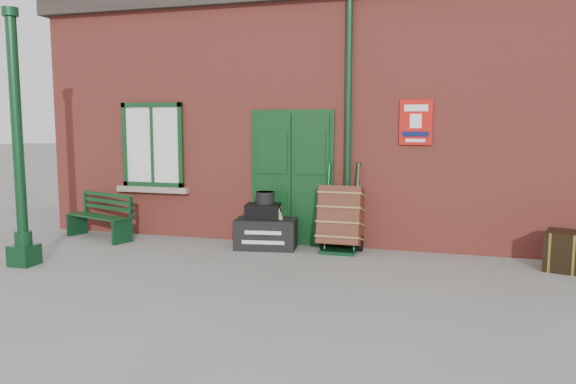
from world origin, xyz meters
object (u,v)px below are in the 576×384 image
at_px(bench, 102,215).
at_px(houdini_trunk, 266,234).
at_px(porter_trolley, 341,218).
at_px(dark_trunk, 576,252).

bearing_deg(bench, houdini_trunk, 20.09).
xyz_separation_m(houdini_trunk, porter_trolley, (1.20, 0.19, 0.29)).
xyz_separation_m(houdini_trunk, dark_trunk, (4.55, -0.15, 0.03)).
bearing_deg(houdini_trunk, bench, 172.52).
bearing_deg(porter_trolley, dark_trunk, -5.88).
height_order(bench, porter_trolley, porter_trolley).
relative_size(houdini_trunk, dark_trunk, 1.28).
relative_size(bench, porter_trolley, 1.01).
height_order(porter_trolley, dark_trunk, porter_trolley).
relative_size(bench, dark_trunk, 1.83).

